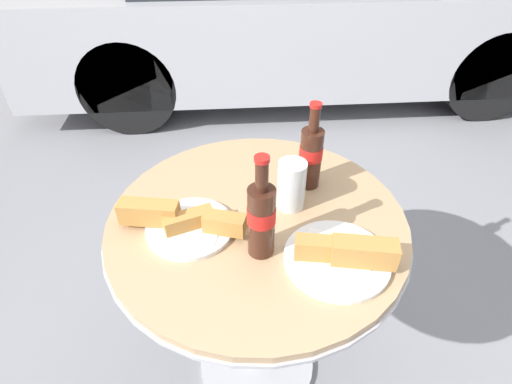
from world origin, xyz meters
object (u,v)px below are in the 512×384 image
Objects in this scene: cola_bottle_right at (260,218)px; lunch_plate_near at (183,222)px; bistro_table at (257,259)px; lunch_plate_far at (342,255)px; drinking_glass at (291,187)px; parked_car at (292,2)px; cola_bottle_left at (311,155)px.

cola_bottle_right reaches higher than lunch_plate_near.
lunch_plate_far is (0.18, -0.16, 0.18)m from bistro_table.
drinking_glass is 0.03× the size of parked_car.
cola_bottle_left is 0.06× the size of parked_car.
lunch_plate_near is 1.27× the size of lunch_plate_far.
parked_car is at bearing 75.87° from lunch_plate_near.
bistro_table is at bearing 9.88° from lunch_plate_near.
drinking_glass is at bearing 112.94° from lunch_plate_far.
cola_bottle_left is at bearing 53.93° from drinking_glass.
lunch_plate_near and lunch_plate_far have the same top height.
bistro_table is 0.30m from lunch_plate_far.
parked_car is at bearing 79.93° from cola_bottle_right.
cola_bottle_left reaches higher than drinking_glass.
bistro_table is 5.78× the size of drinking_glass.
parked_car reaches higher than cola_bottle_right.
cola_bottle_left is at bearing 39.22° from bistro_table.
bistro_table is at bearing -140.78° from cola_bottle_left.
cola_bottle_left is 0.95× the size of cola_bottle_right.
lunch_plate_far is (0.18, -0.05, -0.08)m from cola_bottle_right.
cola_bottle_right is 0.21m from lunch_plate_near.
bistro_table is at bearing 89.03° from cola_bottle_right.
parked_car is at bearing 79.54° from bistro_table.
parked_car is at bearing 82.47° from cola_bottle_left.
cola_bottle_right is 0.20m from lunch_plate_far.
lunch_plate_near is at bearing -165.50° from drinking_glass.
bistro_table is 3.11× the size of cola_bottle_left.
cola_bottle_right reaches higher than bistro_table.
cola_bottle_left is 0.80× the size of lunch_plate_near.
bistro_table is 0.26m from lunch_plate_near.
cola_bottle_right is (-0.16, -0.24, 0.01)m from cola_bottle_left.
parked_car is (0.48, 2.72, -0.23)m from cola_bottle_right.
lunch_plate_near is (-0.34, -0.16, -0.07)m from cola_bottle_left.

